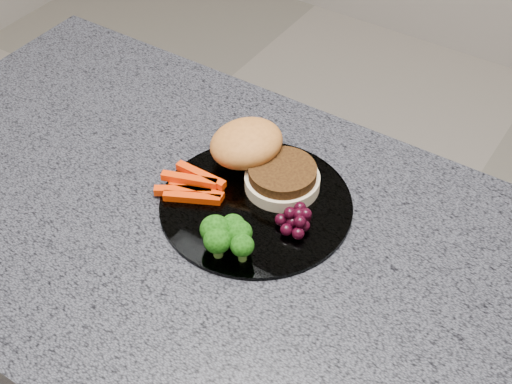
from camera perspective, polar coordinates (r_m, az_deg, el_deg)
countertop at (r=0.92m, az=-0.11°, el=-5.51°), size 1.20×0.60×0.04m
plate at (r=0.96m, az=-0.00°, el=-0.99°), size 0.26×0.26×0.01m
burger at (r=0.99m, az=0.22°, el=2.75°), size 0.17×0.12×0.06m
carrot_sticks at (r=0.97m, az=-5.05°, el=0.48°), size 0.09×0.07×0.02m
broccoli at (r=0.88m, az=-2.35°, el=-3.42°), size 0.08×0.06×0.05m
grape_bunch at (r=0.92m, az=3.21°, el=-2.20°), size 0.05×0.05×0.03m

